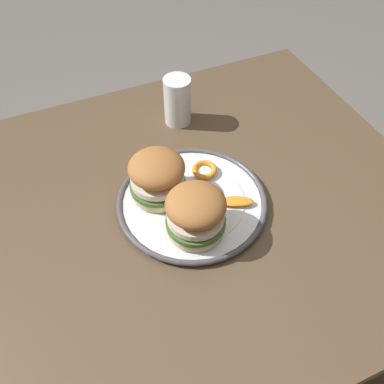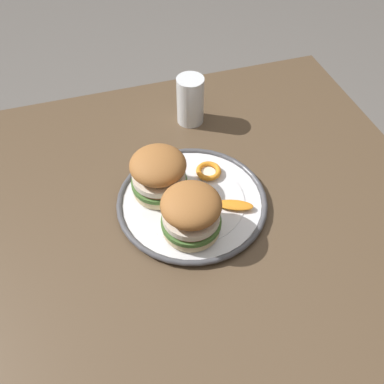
{
  "view_description": "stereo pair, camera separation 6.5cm",
  "coord_description": "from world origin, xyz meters",
  "px_view_note": "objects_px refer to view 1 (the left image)",
  "views": [
    {
      "loc": [
        -0.17,
        -0.54,
        1.47
      ],
      "look_at": [
        0.06,
        -0.01,
        0.81
      ],
      "focal_mm": 40.12,
      "sensor_mm": 36.0,
      "label": 1
    },
    {
      "loc": [
        -0.11,
        -0.56,
        1.47
      ],
      "look_at": [
        0.06,
        -0.01,
        0.81
      ],
      "focal_mm": 40.12,
      "sensor_mm": 36.0,
      "label": 2
    }
  ],
  "objects_px": {
    "sandwich_half_left": "(196,212)",
    "drinking_glass": "(178,103)",
    "sandwich_half_right": "(155,176)",
    "dining_table": "(168,241)",
    "dinner_plate": "(192,202)"
  },
  "relations": [
    {
      "from": "dining_table",
      "to": "drinking_glass",
      "type": "bearing_deg",
      "value": 62.43
    },
    {
      "from": "sandwich_half_left",
      "to": "sandwich_half_right",
      "type": "distance_m",
      "value": 0.12
    },
    {
      "from": "dining_table",
      "to": "dinner_plate",
      "type": "bearing_deg",
      "value": -7.93
    },
    {
      "from": "dinner_plate",
      "to": "dining_table",
      "type": "bearing_deg",
      "value": 172.07
    },
    {
      "from": "sandwich_half_left",
      "to": "drinking_glass",
      "type": "relative_size",
      "value": 1.18
    },
    {
      "from": "sandwich_half_right",
      "to": "drinking_glass",
      "type": "distance_m",
      "value": 0.26
    },
    {
      "from": "dinner_plate",
      "to": "sandwich_half_left",
      "type": "height_order",
      "value": "sandwich_half_left"
    },
    {
      "from": "sandwich_half_left",
      "to": "drinking_glass",
      "type": "distance_m",
      "value": 0.36
    },
    {
      "from": "sandwich_half_left",
      "to": "drinking_glass",
      "type": "height_order",
      "value": "drinking_glass"
    },
    {
      "from": "dining_table",
      "to": "drinking_glass",
      "type": "xyz_separation_m",
      "value": [
        0.14,
        0.26,
        0.17
      ]
    },
    {
      "from": "dining_table",
      "to": "sandwich_half_left",
      "type": "relative_size",
      "value": 7.95
    },
    {
      "from": "dinner_plate",
      "to": "drinking_glass",
      "type": "xyz_separation_m",
      "value": [
        0.08,
        0.27,
        0.05
      ]
    },
    {
      "from": "dining_table",
      "to": "dinner_plate",
      "type": "height_order",
      "value": "dinner_plate"
    },
    {
      "from": "sandwich_half_right",
      "to": "dinner_plate",
      "type": "bearing_deg",
      "value": -36.48
    },
    {
      "from": "sandwich_half_left",
      "to": "dinner_plate",
      "type": "bearing_deg",
      "value": 71.64
    }
  ]
}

